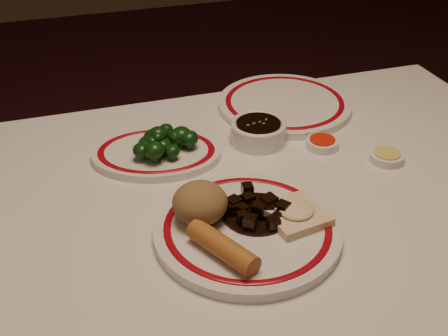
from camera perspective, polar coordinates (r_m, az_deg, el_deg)
dining_table at (r=1.00m, az=3.94°, el=-8.23°), size 1.20×0.90×0.75m
main_plate at (r=0.88m, az=2.39°, el=-6.22°), size 0.35×0.35×0.02m
rice_mound at (r=0.87m, az=-2.45°, el=-3.53°), size 0.09×0.09×0.06m
spring_roll at (r=0.81m, az=-0.13°, el=-8.04°), size 0.08×0.12×0.03m
fried_wonton at (r=0.89m, az=7.32°, el=-4.55°), size 0.10×0.10×0.02m
stirfry_heap at (r=0.89m, az=3.39°, el=-4.20°), size 0.11×0.11×0.03m
broccoli_plate at (r=1.08m, az=-6.87°, el=1.52°), size 0.29×0.26×0.02m
broccoli_pile at (r=1.06m, az=-6.49°, el=2.76°), size 0.13×0.11×0.05m
soy_bowl at (r=1.12m, az=3.50°, el=3.65°), size 0.11×0.11×0.04m
sweet_sour_dish at (r=1.12m, az=9.92°, el=2.50°), size 0.06×0.06×0.02m
mustard_dish at (r=1.10m, az=16.17°, el=1.10°), size 0.06×0.06×0.02m
far_plate at (r=1.26m, az=6.16°, el=6.50°), size 0.37×0.37×0.02m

